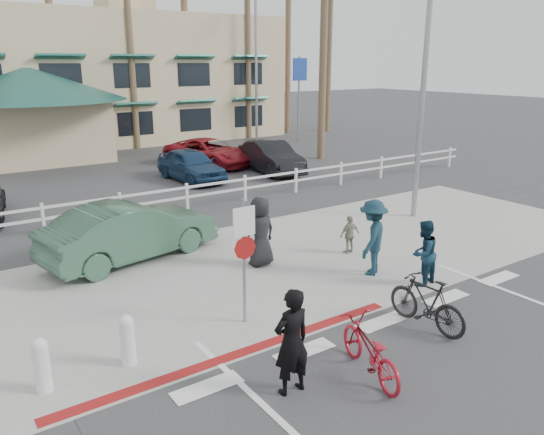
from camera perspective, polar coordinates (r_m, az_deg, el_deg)
ground at (r=10.88m, az=14.07°, el=-12.11°), size 140.00×140.00×0.00m
bike_path at (r=9.88m, az=23.04°, el=-16.15°), size 12.00×16.00×0.01m
sidewalk_plaza at (r=13.93m, az=0.20°, el=-5.03°), size 22.00×7.00×0.01m
cross_street at (r=17.19m, az=-7.37°, el=-0.96°), size 40.00×5.00×0.01m
parking_lot at (r=25.78m, az=-17.11°, el=4.31°), size 50.00×16.00×0.01m
curb_red at (r=9.97m, az=-3.38°, el=-14.36°), size 7.00×0.25×0.02m
rail_fence at (r=19.00m, az=-8.85°, el=2.22°), size 29.40×0.16×1.00m
building at (r=38.34m, az=-21.08°, el=16.24°), size 28.00×16.00×11.30m
sign_post at (r=10.45m, az=-3.05°, el=-4.09°), size 0.50×0.10×2.90m
bollard_0 at (r=9.74m, az=-15.29°, el=-12.61°), size 0.26×0.26×0.95m
bollard_1 at (r=9.47m, az=-23.53°, el=-14.37°), size 0.26×0.26×0.95m
streetlight_0 at (r=18.12m, az=16.02°, el=13.92°), size 0.60×2.00×9.00m
streetlight_1 at (r=35.85m, az=-1.72°, el=15.89°), size 0.60×2.00×9.50m
info_sign at (r=35.43m, az=2.90°, el=12.71°), size 1.20×0.16×5.60m
palm_4 at (r=33.09m, az=-22.76°, el=19.42°), size 4.00×4.00×15.00m
palm_5 at (r=33.21m, az=-15.09°, el=18.34°), size 4.00×4.00×13.00m
palm_6 at (r=35.81m, az=-9.45°, el=21.70°), size 4.00×4.00×17.00m
palm_7 at (r=36.74m, az=-2.64°, el=19.40°), size 4.00×4.00×14.00m
palm_8 at (r=39.83m, az=1.75°, el=19.91°), size 4.00×4.00×15.00m
palm_9 at (r=40.84m, az=6.20°, el=18.33°), size 4.00×4.00×13.00m
palm_11 at (r=28.84m, az=5.62°, el=20.15°), size 4.00×4.00×14.00m
bike_red at (r=9.27m, az=10.44°, el=-13.84°), size 1.07×1.93×0.96m
rider_red at (r=8.52m, az=2.12°, el=-13.22°), size 0.66×0.43×1.79m
bike_black at (r=11.01m, az=16.31°, el=-8.78°), size 0.60×1.82×1.08m
rider_black at (r=12.94m, az=15.96°, el=-3.70°), size 0.86×0.71×1.59m
pedestrian_a at (r=13.25m, az=10.75°, el=-2.13°), size 1.42×1.25×1.91m
pedestrian_child at (r=14.71m, az=8.35°, el=-1.83°), size 0.65×0.30×1.08m
pedestrian_b at (r=13.59m, az=-1.27°, el=-1.53°), size 0.96×0.69×1.83m
car_white_sedan at (r=14.57m, az=-14.98°, el=-1.42°), size 4.96×2.58×1.56m
lot_car_2 at (r=23.79m, az=-8.70°, el=5.61°), size 1.85×4.21×1.41m
lot_car_3 at (r=25.31m, az=-0.10°, el=6.53°), size 2.22×4.69×1.49m
lot_car_5 at (r=27.12m, az=-6.80°, el=6.96°), size 3.67×5.38×1.37m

